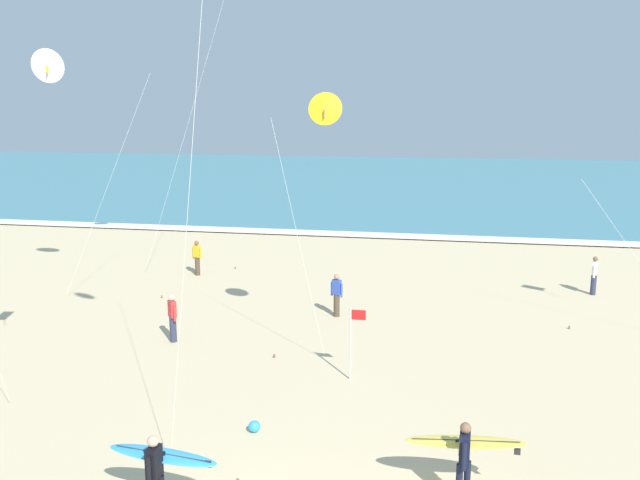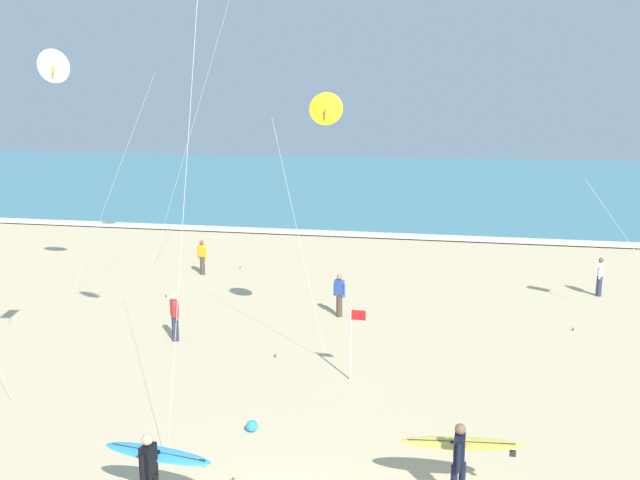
{
  "view_description": "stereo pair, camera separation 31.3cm",
  "coord_description": "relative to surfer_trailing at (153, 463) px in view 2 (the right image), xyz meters",
  "views": [
    {
      "loc": [
        2.34,
        -9.3,
        7.54
      ],
      "look_at": [
        -0.9,
        7.8,
        3.96
      ],
      "focal_mm": 36.82,
      "sensor_mm": 36.0,
      "label": 1
    },
    {
      "loc": [
        2.65,
        -9.24,
        7.54
      ],
      "look_at": [
        -0.9,
        7.8,
        3.96
      ],
      "focal_mm": 36.82,
      "sensor_mm": 36.0,
      "label": 2
    }
  ],
  "objects": [
    {
      "name": "ocean_water",
      "position": [
        2.64,
        57.16,
        -1.0
      ],
      "size": [
        160.0,
        60.0,
        0.08
      ],
      "primitive_type": "cube",
      "color": "teal",
      "rests_on": "ground"
    },
    {
      "name": "shoreline_foam",
      "position": [
        2.64,
        27.46,
        -0.96
      ],
      "size": [
        160.0,
        1.62,
        0.01
      ],
      "primitive_type": "cube",
      "color": "white",
      "rests_on": "ocean_water"
    },
    {
      "name": "surfer_trailing",
      "position": [
        0.0,
        0.0,
        0.0
      ],
      "size": [
        2.15,
        0.91,
        1.71
      ],
      "color": "black",
      "rests_on": "ground"
    },
    {
      "name": "surfer_third",
      "position": [
        5.57,
        1.58,
        0.01
      ],
      "size": [
        2.36,
        0.97,
        1.71
      ],
      "color": "black",
      "rests_on": "ground"
    },
    {
      "name": "kite_delta_ivory_far",
      "position": [
        -9.73,
        12.75,
        7.93
      ],
      "size": [
        4.51,
        0.84,
        9.65
      ],
      "color": "white",
      "rests_on": "ground"
    },
    {
      "name": "kite_delta_golden_high",
      "position": [
        1.63,
        8.11,
        6.38
      ],
      "size": [
        2.06,
        0.47,
        7.94
      ],
      "color": "yellow",
      "rests_on": "ground"
    },
    {
      "name": "bystander_red_top",
      "position": [
        -3.47,
        8.73,
        -0.23
      ],
      "size": [
        0.37,
        0.38,
        1.59
      ],
      "color": "#2D334C",
      "rests_on": "ground"
    },
    {
      "name": "bystander_blue_top",
      "position": [
        1.32,
        12.31,
        -0.23
      ],
      "size": [
        0.46,
        0.3,
        1.59
      ],
      "color": "#4C3D2D",
      "rests_on": "ground"
    },
    {
      "name": "bystander_white_top",
      "position": [
        11.1,
        17.02,
        -0.23
      ],
      "size": [
        0.26,
        0.48,
        1.59
      ],
      "color": "#2D334C",
      "rests_on": "ground"
    },
    {
      "name": "bystander_yellow_top",
      "position": [
        -5.83,
        17.0,
        -0.23
      ],
      "size": [
        0.48,
        0.27,
        1.59
      ],
      "color": "#4C3D2D",
      "rests_on": "ground"
    },
    {
      "name": "lifeguard_flag",
      "position": [
        2.65,
        6.85,
        0.22
      ],
      "size": [
        0.45,
        0.05,
        2.1
      ],
      "color": "silver",
      "rests_on": "ground"
    },
    {
      "name": "beach_ball",
      "position": [
        0.82,
        3.41,
        -0.9
      ],
      "size": [
        0.28,
        0.28,
        0.28
      ],
      "primitive_type": "sphere",
      "color": "#2D99DB",
      "rests_on": "ground"
    }
  ]
}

